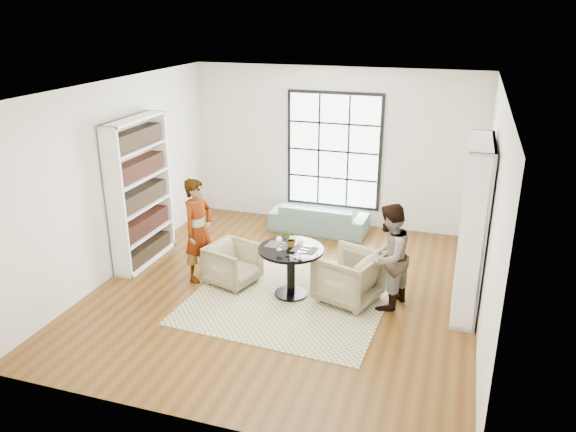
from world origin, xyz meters
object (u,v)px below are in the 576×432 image
(pedestal_table, at_px, (291,261))
(wine_glass_right, at_px, (300,242))
(armchair_right, at_px, (348,277))
(flower_centerpiece, at_px, (292,239))
(armchair_left, at_px, (233,264))
(wine_glass_left, at_px, (279,240))
(sofa, at_px, (319,218))
(person_right, at_px, (388,257))
(person_left, at_px, (198,230))

(pedestal_table, xyz_separation_m, wine_glass_right, (0.17, -0.10, 0.36))
(armchair_right, distance_m, wine_glass_right, 0.88)
(wine_glass_right, relative_size, flower_centerpiece, 0.94)
(armchair_left, height_order, flower_centerpiece, flower_centerpiece)
(armchair_left, distance_m, wine_glass_right, 1.29)
(wine_glass_left, bearing_deg, sofa, 92.37)
(armchair_left, bearing_deg, person_right, -74.02)
(sofa, height_order, wine_glass_left, wine_glass_left)
(person_right, bearing_deg, person_left, -71.73)
(sofa, bearing_deg, person_right, 124.88)
(armchair_left, xyz_separation_m, armchair_right, (1.79, 0.00, 0.05))
(pedestal_table, distance_m, armchair_right, 0.85)
(armchair_left, bearing_deg, wine_glass_right, -84.63)
(armchair_right, distance_m, person_left, 2.38)
(pedestal_table, height_order, wine_glass_left, wine_glass_left)
(armchair_right, bearing_deg, pedestal_table, -63.87)
(pedestal_table, relative_size, sofa, 0.52)
(sofa, relative_size, wine_glass_left, 8.95)
(pedestal_table, distance_m, wine_glass_right, 0.41)
(armchair_right, relative_size, flower_centerpiece, 3.56)
(armchair_right, xyz_separation_m, person_left, (-2.34, -0.00, 0.44))
(person_left, xyz_separation_m, flower_centerpiece, (1.51, -0.04, 0.06))
(person_left, xyz_separation_m, wine_glass_left, (1.37, -0.21, 0.09))
(sofa, xyz_separation_m, wine_glass_right, (0.42, -2.68, 0.65))
(sofa, bearing_deg, armchair_left, 75.56)
(sofa, xyz_separation_m, armchair_right, (1.08, -2.47, 0.11))
(wine_glass_right, bearing_deg, person_left, 172.88)
(pedestal_table, distance_m, armchair_left, 0.99)
(sofa, height_order, wine_glass_right, wine_glass_right)
(person_right, relative_size, wine_glass_left, 7.51)
(armchair_left, height_order, person_left, person_left)
(wine_glass_left, xyz_separation_m, flower_centerpiece, (0.14, 0.17, -0.03))
(person_right, height_order, wine_glass_left, person_right)
(armchair_right, height_order, flower_centerpiece, flower_centerpiece)
(sofa, bearing_deg, armchair_right, 115.07)
(armchair_left, height_order, wine_glass_left, wine_glass_left)
(sofa, distance_m, person_left, 2.83)
(pedestal_table, bearing_deg, flower_centerpiece, 96.27)
(armchair_right, distance_m, flower_centerpiece, 0.97)
(sofa, distance_m, wine_glass_right, 2.79)
(armchair_right, bearing_deg, armchair_left, -71.26)
(flower_centerpiece, bearing_deg, armchair_left, 177.49)
(pedestal_table, xyz_separation_m, armchair_left, (-0.96, 0.11, -0.23))
(sofa, xyz_separation_m, flower_centerpiece, (0.25, -2.52, 0.61))
(wine_glass_left, xyz_separation_m, wine_glass_right, (0.31, 0.00, 0.01))
(sofa, relative_size, armchair_left, 2.60)
(pedestal_table, height_order, person_left, person_left)
(person_right, bearing_deg, wine_glass_left, -63.69)
(armchair_right, height_order, person_left, person_left)
(person_left, bearing_deg, wine_glass_left, -85.26)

